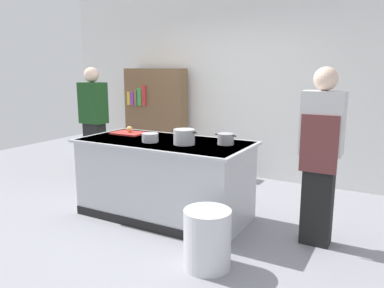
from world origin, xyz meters
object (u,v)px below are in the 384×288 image
at_px(stock_pot, 184,137).
at_px(sauce_pan, 226,139).
at_px(trash_bin, 207,239).
at_px(person_chef, 321,153).
at_px(juice_cup, 178,133).
at_px(bookshelf, 156,119).
at_px(onion, 130,129).
at_px(mixing_bowl, 150,138).
at_px(person_guest, 94,122).

bearing_deg(stock_pot, sauce_pan, 28.26).
xyz_separation_m(trash_bin, person_chef, (0.73, 0.93, 0.65)).
height_order(juice_cup, bookshelf, bookshelf).
distance_m(onion, trash_bin, 1.99).
distance_m(mixing_bowl, person_guest, 1.79).
xyz_separation_m(stock_pot, sauce_pan, (0.39, 0.21, -0.02)).
relative_size(mixing_bowl, trash_bin, 0.35).
xyz_separation_m(mixing_bowl, person_guest, (-1.59, 0.81, -0.04)).
xyz_separation_m(stock_pot, bookshelf, (-1.65, 1.87, -0.13)).
distance_m(sauce_pan, person_chef, 0.99).
relative_size(stock_pot, person_chef, 0.17).
bearing_deg(sauce_pan, person_chef, -0.40).
distance_m(sauce_pan, person_guest, 2.44).
height_order(stock_pot, mixing_bowl, stock_pot).
relative_size(onion, stock_pot, 0.25).
height_order(onion, trash_bin, onion).
relative_size(stock_pot, sauce_pan, 1.23).
bearing_deg(mixing_bowl, person_chef, 8.74).
bearing_deg(bookshelf, person_guest, -106.53).
distance_m(onion, mixing_bowl, 0.63).
bearing_deg(sauce_pan, person_guest, 167.51).
distance_m(stock_pot, mixing_bowl, 0.40).
xyz_separation_m(juice_cup, person_guest, (-1.70, 0.38, -0.04)).
bearing_deg(juice_cup, person_chef, -5.10).
height_order(onion, person_chef, person_chef).
relative_size(trash_bin, person_chef, 0.30).
relative_size(onion, sauce_pan, 0.31).
bearing_deg(bookshelf, stock_pot, -48.58).
distance_m(sauce_pan, trash_bin, 1.20).
bearing_deg(sauce_pan, stock_pot, -151.74).
distance_m(sauce_pan, bookshelf, 2.64).
distance_m(sauce_pan, juice_cup, 0.70).
bearing_deg(person_guest, mixing_bowl, 45.49).
bearing_deg(person_guest, sauce_pan, 59.87).
xyz_separation_m(mixing_bowl, trash_bin, (1.05, -0.66, -0.69)).
bearing_deg(onion, bookshelf, 113.84).
xyz_separation_m(sauce_pan, bookshelf, (-2.04, 1.66, -0.11)).
xyz_separation_m(stock_pot, person_chef, (1.38, 0.20, -0.07)).
bearing_deg(bookshelf, juice_cup, -48.22).
xyz_separation_m(onion, stock_pot, (0.94, -0.25, 0.02)).
bearing_deg(trash_bin, person_guest, 150.97).
bearing_deg(bookshelf, mixing_bowl, -57.11).
bearing_deg(bookshelf, trash_bin, -48.47).
relative_size(sauce_pan, juice_cup, 2.41).
relative_size(trash_bin, person_guest, 0.30).
xyz_separation_m(mixing_bowl, juice_cup, (0.10, 0.42, 0.00)).
height_order(person_guest, bookshelf, person_guest).
bearing_deg(person_chef, bookshelf, 62.71).
height_order(onion, sauce_pan, sauce_pan).
xyz_separation_m(mixing_bowl, bookshelf, (-1.26, 1.94, -0.10)).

